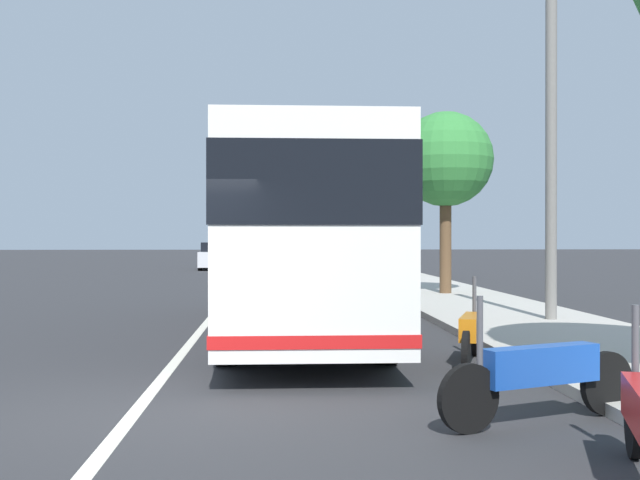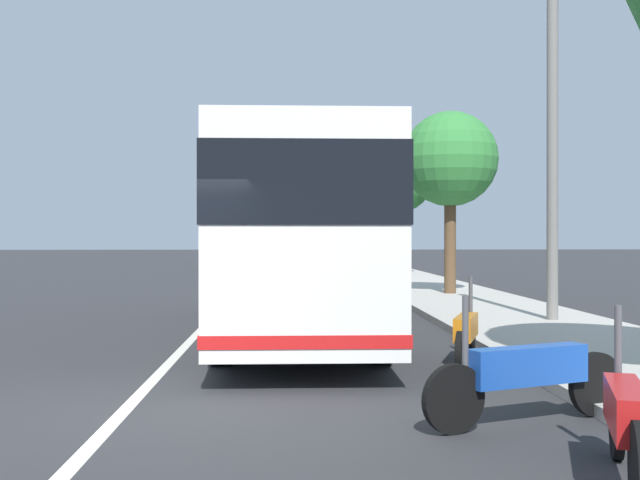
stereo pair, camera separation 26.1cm
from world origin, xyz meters
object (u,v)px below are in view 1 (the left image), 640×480
car_far_distant (217,257)px  utility_pole (551,146)px  roadside_tree_mid_block (446,161)px  roadside_tree_far_block (394,182)px  motorcycle_nearest_curb (471,332)px  motorcycle_by_tree (540,374)px  car_side_street (276,255)px  car_oncoming (295,258)px  coach_bus (299,231)px

car_far_distant → utility_pole: utility_pole is taller
roadside_tree_mid_block → roadside_tree_far_block: size_ratio=0.97×
motorcycle_nearest_curb → roadside_tree_mid_block: bearing=8.2°
motorcycle_by_tree → roadside_tree_mid_block: 16.56m
motorcycle_by_tree → car_far_distant: 37.70m
car_far_distant → utility_pole: size_ratio=0.56×
car_side_street → utility_pole: (-36.06, -5.59, 3.06)m
car_oncoming → roadside_tree_mid_block: roadside_tree_mid_block is taller
car_side_street → utility_pole: size_ratio=0.55×
car_far_distant → coach_bus: bearing=7.0°
coach_bus → motorcycle_nearest_curb: (-3.75, -2.36, -1.49)m
car_oncoming → roadside_tree_mid_block: size_ratio=0.72×
car_oncoming → car_far_distant: (-0.77, 4.42, 0.08)m
motorcycle_nearest_curb → car_far_distant: car_far_distant is taller
car_oncoming → utility_pole: size_ratio=0.54×
roadside_tree_far_block → car_far_distant: bearing=43.9°
car_oncoming → motorcycle_by_tree: bearing=-179.7°
car_far_distant → car_side_street: bearing=154.6°
coach_bus → car_side_street: size_ratio=2.86×
motorcycle_nearest_curb → car_far_distant: bearing=29.3°
car_oncoming → roadside_tree_far_block: (-9.85, -4.32, 3.72)m
coach_bus → motorcycle_nearest_curb: coach_bus is taller
motorcycle_by_tree → car_oncoming: 38.04m
motorcycle_by_tree → utility_pole: size_ratio=0.30×
motorcycle_nearest_curb → car_far_distant: (33.57, 6.10, 0.27)m
motorcycle_by_tree → roadside_tree_far_block: 28.57m
car_far_distant → utility_pole: (-28.93, -8.95, 2.99)m
car_far_distant → roadside_tree_far_block: (-9.08, -8.74, 3.64)m
motorcycle_by_tree → motorcycle_nearest_curb: bearing=-116.3°
coach_bus → car_oncoming: 30.62m
car_side_street → car_oncoming: bearing=-174.1°
coach_bus → car_far_distant: coach_bus is taller
car_far_distant → roadside_tree_mid_block: size_ratio=0.73×
car_side_street → car_far_distant: bearing=151.2°
coach_bus → roadside_tree_far_block: roadside_tree_far_block is taller
coach_bus → motorcycle_by_tree: 7.86m
roadside_tree_mid_block → car_oncoming: bearing=10.3°
motorcycle_nearest_curb → coach_bus: bearing=51.2°
car_far_distant → car_oncoming: bearing=99.8°
roadside_tree_far_block → utility_pole: size_ratio=0.78×
motorcycle_nearest_curb → utility_pole: (4.64, -2.85, 3.27)m
car_side_street → motorcycle_by_tree: bearing=179.7°
car_oncoming → car_far_distant: 4.49m
car_far_distant → motorcycle_by_tree: bearing=8.8°
motorcycle_nearest_curb → car_side_street: (40.70, 2.73, 0.21)m
car_side_street → utility_pole: 36.62m
car_side_street → roadside_tree_far_block: 17.48m
coach_bus → roadside_tree_far_block: (20.73, -5.00, 2.42)m
motorcycle_by_tree → roadside_tree_mid_block: size_ratio=0.40×
car_side_street → roadside_tree_far_block: size_ratio=0.70×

